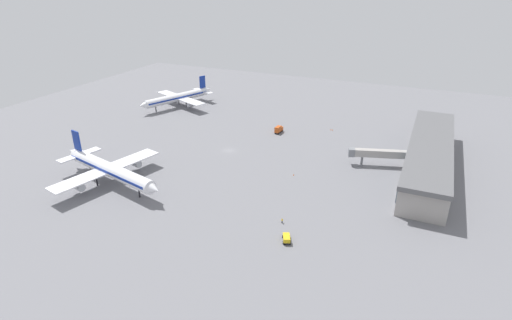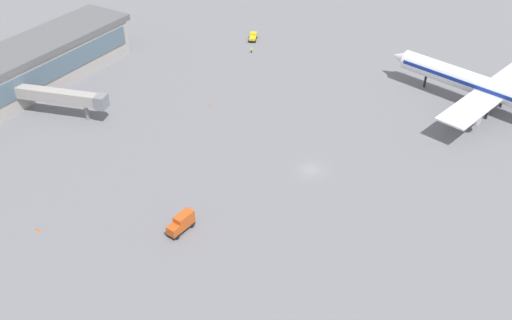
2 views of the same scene
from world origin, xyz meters
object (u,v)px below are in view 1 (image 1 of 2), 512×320
Objects in this scene: airplane_taxiing at (109,169)px; safety_cone_near_gate at (332,130)px; airplane_at_gate at (178,97)px; safety_cone_mid_apron at (331,130)px; ground_crew_worker at (282,221)px; pushback_tractor at (287,238)px; catering_truck at (279,129)px; safety_cone_far_side at (294,175)px.

airplane_taxiing is 104.17m from safety_cone_near_gate.
airplane_at_gate is 88.99m from safety_cone_mid_apron.
safety_cone_mid_apron is (84.84, 7.09, -0.55)m from ground_crew_worker.
pushback_tractor is at bearing 121.73° from ground_crew_worker.
safety_cone_mid_apron is at bearing -81.98° from ground_crew_worker.
catering_truck is at bearing 121.05° from safety_cone_near_gate.
airplane_at_gate is at bearing -39.08° from ground_crew_worker.
airplane_at_gate is 138.52m from pushback_tractor.
safety_cone_near_gate is at bearing 109.87° from airplane_at_gate.
safety_cone_near_gate is 0.80m from safety_cone_mid_apron.
safety_cone_mid_apron is 1.00× the size of safety_cone_far_side.
pushback_tractor is at bearing -173.43° from safety_cone_near_gate.
safety_cone_near_gate and safety_cone_mid_apron have the same top height.
ground_crew_worker is at bearing 69.15° from airplane_at_gate.
catering_truck is at bearing 122.03° from safety_cone_mid_apron.
ground_crew_worker is at bearing 14.51° from airplane_taxiing.
airplane_taxiing is 10.73× the size of pushback_tractor.
airplane_taxiing is at bearing 40.89° from airplane_at_gate.
safety_cone_near_gate is at bearing -82.52° from ground_crew_worker.
pushback_tractor is (-79.40, -33.17, -0.73)m from catering_truck.
catering_truck is 25.60m from safety_cone_mid_apron.
pushback_tractor is at bearing 67.89° from airplane_at_gate.
safety_cone_mid_apron is at bearing -52.15° from catering_truck.
ground_crew_worker is (-87.30, -95.90, -4.48)m from airplane_at_gate.
catering_truck is (-16.03, -67.13, -3.64)m from airplane_at_gate.
airplane_at_gate reaches higher than safety_cone_near_gate.
airplane_at_gate is at bearing -156.81° from pushback_tractor.
catering_truck is 26.27m from safety_cone_near_gate.
airplane_at_gate reaches higher than ground_crew_worker.
safety_cone_near_gate is 1.00× the size of safety_cone_far_side.
ground_crew_worker is 2.78× the size of safety_cone_mid_apron.
safety_cone_near_gate is 53.14m from safety_cone_far_side.
airplane_at_gate is 8.01× the size of catering_truck.
safety_cone_near_gate is 1.00× the size of safety_cone_mid_apron.
safety_cone_mid_apron is (0.03, 0.80, 0.00)m from safety_cone_near_gate.
safety_cone_near_gate is (-2.50, -89.61, -5.03)m from airplane_at_gate.
pushback_tractor is at bearing 7.72° from airplane_taxiing.
catering_truck reaches higher than ground_crew_worker.
safety_cone_far_side is (-55.63, -88.48, -5.03)m from airplane_at_gate.
safety_cone_far_side is at bearing 178.79° from safety_cone_near_gate.
airplane_taxiing reaches higher than catering_truck.
safety_cone_mid_apron is at bearing 69.60° from airplane_taxiing.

